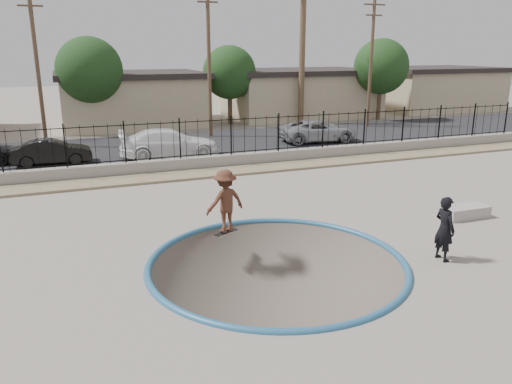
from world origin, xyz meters
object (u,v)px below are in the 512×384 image
object	(u,v)px
skater	(225,204)
skateboard	(226,232)
car_c	(170,143)
car_d	(318,131)
concrete_ledge	(465,212)
videographer	(445,229)
car_b	(52,152)

from	to	relation	value
skater	skateboard	size ratio (longest dim) A/B	2.28
car_c	car_d	size ratio (longest dim) A/B	1.07
concrete_ledge	car_d	distance (m)	14.70
concrete_ledge	car_c	xyz separation A→B (m)	(-7.36, 13.25, 0.58)
videographer	car_c	bearing A→B (deg)	12.15
car_b	car_c	distance (m)	5.80
skater	concrete_ledge	distance (m)	8.27
car_d	skateboard	bearing A→B (deg)	146.64
concrete_ledge	skateboard	bearing A→B (deg)	169.83
skateboard	car_d	bearing A→B (deg)	27.57
concrete_ledge	car_d	size ratio (longest dim) A/B	0.33
videographer	concrete_ledge	size ratio (longest dim) A/B	1.12
concrete_ledge	videographer	bearing A→B (deg)	-141.58
videographer	car_c	xyz separation A→B (m)	(-4.16, 15.79, -0.11)
skater	concrete_ledge	size ratio (longest dim) A/B	1.22
car_b	car_c	bearing A→B (deg)	-94.45
car_d	concrete_ledge	bearing A→B (deg)	176.37
car_c	car_d	world-z (taller)	car_c
car_c	skateboard	bearing A→B (deg)	-178.22
car_d	car_c	bearing A→B (deg)	102.33
videographer	skateboard	bearing A→B (deg)	48.24
skater	videographer	size ratio (longest dim) A/B	1.09
skateboard	car_c	size ratio (longest dim) A/B	0.17
videographer	car_c	size ratio (longest dim) A/B	0.35
skater	concrete_ledge	xyz separation A→B (m)	(8.10, -1.45, -0.78)
car_c	car_d	bearing A→B (deg)	-76.87
skateboard	videographer	distance (m)	6.38
car_b	videographer	bearing A→B (deg)	-147.83
videographer	concrete_ledge	bearing A→B (deg)	-54.20
videographer	car_d	size ratio (longest dim) A/B	0.37
skateboard	car_c	distance (m)	11.85
car_b	car_c	xyz separation A→B (m)	(5.78, -0.53, 0.13)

